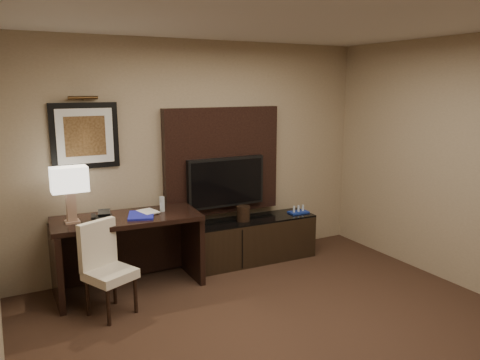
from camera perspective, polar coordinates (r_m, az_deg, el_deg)
ceiling at (r=3.48m, az=11.75°, el=19.90°), size 4.50×5.00×0.01m
wall_back at (r=5.66m, az=-5.19°, el=3.03°), size 4.50×0.01×2.70m
desk at (r=5.22m, az=-13.42°, el=-8.67°), size 1.57×0.76×0.82m
credenza at (r=5.92m, az=1.57°, el=-7.29°), size 1.61×0.50×0.55m
tv_wall_panel at (r=5.75m, az=-2.18°, el=2.38°), size 1.50×0.12×1.30m
tv at (r=5.70m, az=-1.72°, el=-0.24°), size 1.00×0.08×0.60m
artwork at (r=5.24m, az=-18.40°, el=5.12°), size 0.70×0.04×0.70m
picture_light at (r=5.18m, az=-18.60°, el=9.48°), size 0.04×0.04×0.30m
desk_chair at (r=4.71m, az=-15.53°, el=-10.94°), size 0.55×0.58×0.83m
table_lamp at (r=4.96m, az=-19.99°, el=-1.65°), size 0.37×0.23×0.58m
desk_phone at (r=4.97m, az=-16.47°, el=-4.30°), size 0.23×0.22×0.10m
blue_folder at (r=5.06m, az=-11.97°, el=-4.24°), size 0.36×0.41×0.02m
book at (r=5.11m, az=-12.07°, el=-2.84°), size 0.18×0.06×0.24m
water_bottle at (r=5.20m, az=-9.47°, el=-2.91°), size 0.06×0.06×0.17m
ice_bucket at (r=5.72m, az=0.40°, el=-4.10°), size 0.21×0.21×0.18m
minibar_tray at (r=6.12m, az=7.14°, el=-3.59°), size 0.26×0.16×0.09m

